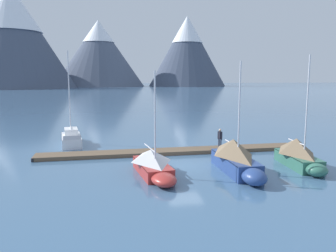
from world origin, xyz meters
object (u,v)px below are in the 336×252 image
(sailboat_nearest_berth, at_px, (71,138))
(sailboat_second_berth, at_px, (154,164))
(sailboat_mid_dock_port, at_px, (236,158))
(person_on_dock, at_px, (220,137))
(sailboat_mid_dock_starboard, at_px, (299,154))

(sailboat_nearest_berth, bearing_deg, sailboat_second_berth, -62.22)
(sailboat_mid_dock_port, height_order, person_on_dock, sailboat_mid_dock_port)
(person_on_dock, bearing_deg, sailboat_mid_dock_starboard, -55.59)
(sailboat_nearest_berth, xyz_separation_m, sailboat_mid_dock_port, (11.58, -11.99, 0.37))
(sailboat_mid_dock_port, relative_size, sailboat_mid_dock_starboard, 0.94)
(sailboat_mid_dock_starboard, bearing_deg, sailboat_nearest_berth, 144.84)
(sailboat_second_berth, bearing_deg, sailboat_nearest_berth, 117.78)
(sailboat_mid_dock_port, distance_m, sailboat_mid_dock_starboard, 4.86)
(sailboat_mid_dock_port, height_order, sailboat_mid_dock_starboard, sailboat_mid_dock_starboard)
(sailboat_second_berth, bearing_deg, sailboat_mid_dock_port, -4.42)
(person_on_dock, bearing_deg, sailboat_mid_dock_port, -99.63)
(sailboat_nearest_berth, height_order, person_on_dock, sailboat_nearest_berth)
(sailboat_nearest_berth, relative_size, sailboat_second_berth, 1.30)
(sailboat_nearest_berth, xyz_separation_m, sailboat_mid_dock_starboard, (16.42, -11.56, 0.31))
(sailboat_mid_dock_starboard, relative_size, person_on_dock, 4.57)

